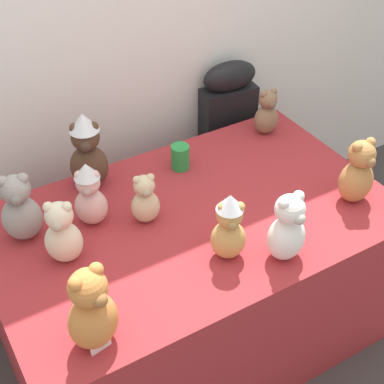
{
  "coord_description": "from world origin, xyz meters",
  "views": [
    {
      "loc": [
        -0.85,
        -1.18,
        2.17
      ],
      "look_at": [
        0.0,
        0.25,
        0.85
      ],
      "focal_mm": 52.7,
      "sensor_mm": 36.0,
      "label": 1
    }
  ],
  "objects_px": {
    "display_table": "(192,280)",
    "teddy_bear_ash": "(20,209)",
    "teddy_bear_honey": "(230,228)",
    "teddy_bear_snow": "(287,229)",
    "teddy_bear_ginger": "(92,311)",
    "teddy_bear_cocoa": "(87,152)",
    "teddy_bear_blush": "(90,195)",
    "teddy_bear_caramel": "(358,173)",
    "teddy_bear_sand": "(145,200)",
    "teddy_bear_cream": "(62,234)",
    "teddy_bear_mocha": "(267,113)",
    "party_cup_green": "(180,157)",
    "instrument_case": "(226,147)"
  },
  "relations": [
    {
      "from": "instrument_case",
      "to": "teddy_bear_cream",
      "type": "distance_m",
      "value": 1.27
    },
    {
      "from": "teddy_bear_cocoa",
      "to": "teddy_bear_blush",
      "type": "xyz_separation_m",
      "value": [
        -0.09,
        -0.22,
        -0.03
      ]
    },
    {
      "from": "display_table",
      "to": "teddy_bear_ginger",
      "type": "xyz_separation_m",
      "value": [
        -0.55,
        -0.36,
        0.51
      ]
    },
    {
      "from": "teddy_bear_snow",
      "to": "teddy_bear_caramel",
      "type": "relative_size",
      "value": 0.99
    },
    {
      "from": "instrument_case",
      "to": "teddy_bear_honey",
      "type": "bearing_deg",
      "value": -118.19
    },
    {
      "from": "teddy_bear_sand",
      "to": "teddy_bear_blush",
      "type": "xyz_separation_m",
      "value": [
        -0.18,
        0.1,
        0.03
      ]
    },
    {
      "from": "display_table",
      "to": "teddy_bear_ash",
      "type": "height_order",
      "value": "teddy_bear_ash"
    },
    {
      "from": "teddy_bear_sand",
      "to": "teddy_bear_cream",
      "type": "relative_size",
      "value": 0.83
    },
    {
      "from": "teddy_bear_snow",
      "to": "teddy_bear_blush",
      "type": "distance_m",
      "value": 0.73
    },
    {
      "from": "teddy_bear_honey",
      "to": "teddy_bear_ash",
      "type": "height_order",
      "value": "teddy_bear_ash"
    },
    {
      "from": "teddy_bear_ginger",
      "to": "teddy_bear_cocoa",
      "type": "height_order",
      "value": "teddy_bear_cocoa"
    },
    {
      "from": "teddy_bear_cream",
      "to": "teddy_bear_mocha",
      "type": "bearing_deg",
      "value": 44.84
    },
    {
      "from": "teddy_bear_honey",
      "to": "teddy_bear_cream",
      "type": "bearing_deg",
      "value": 177.0
    },
    {
      "from": "display_table",
      "to": "party_cup_green",
      "type": "relative_size",
      "value": 14.28
    },
    {
      "from": "display_table",
      "to": "teddy_bear_caramel",
      "type": "bearing_deg",
      "value": -21.49
    },
    {
      "from": "display_table",
      "to": "teddy_bear_ash",
      "type": "xyz_separation_m",
      "value": [
        -0.59,
        0.22,
        0.5
      ]
    },
    {
      "from": "teddy_bear_ash",
      "to": "display_table",
      "type": "bearing_deg",
      "value": -4.24
    },
    {
      "from": "teddy_bear_ash",
      "to": "teddy_bear_cream",
      "type": "bearing_deg",
      "value": -48.97
    },
    {
      "from": "teddy_bear_ginger",
      "to": "teddy_bear_blush",
      "type": "distance_m",
      "value": 0.56
    },
    {
      "from": "teddy_bear_snow",
      "to": "teddy_bear_cream",
      "type": "bearing_deg",
      "value": 146.2
    },
    {
      "from": "teddy_bear_caramel",
      "to": "party_cup_green",
      "type": "distance_m",
      "value": 0.74
    },
    {
      "from": "teddy_bear_snow",
      "to": "teddy_bear_honey",
      "type": "bearing_deg",
      "value": 144.9
    },
    {
      "from": "instrument_case",
      "to": "teddy_bear_blush",
      "type": "bearing_deg",
      "value": -148.85
    },
    {
      "from": "teddy_bear_sand",
      "to": "teddy_bear_cocoa",
      "type": "relative_size",
      "value": 0.63
    },
    {
      "from": "teddy_bear_ginger",
      "to": "teddy_bear_sand",
      "type": "bearing_deg",
      "value": 31.53
    },
    {
      "from": "teddy_bear_sand",
      "to": "teddy_bear_cream",
      "type": "distance_m",
      "value": 0.34
    },
    {
      "from": "teddy_bear_honey",
      "to": "teddy_bear_cocoa",
      "type": "xyz_separation_m",
      "value": [
        -0.26,
        0.64,
        0.03
      ]
    },
    {
      "from": "teddy_bear_cocoa",
      "to": "teddy_bear_caramel",
      "type": "bearing_deg",
      "value": -13.08
    },
    {
      "from": "teddy_bear_sand",
      "to": "teddy_bear_cream",
      "type": "height_order",
      "value": "teddy_bear_cream"
    },
    {
      "from": "teddy_bear_ginger",
      "to": "teddy_bear_caramel",
      "type": "bearing_deg",
      "value": -10.38
    },
    {
      "from": "display_table",
      "to": "teddy_bear_ash",
      "type": "distance_m",
      "value": 0.8
    },
    {
      "from": "party_cup_green",
      "to": "teddy_bear_caramel",
      "type": "bearing_deg",
      "value": -48.02
    },
    {
      "from": "teddy_bear_honey",
      "to": "teddy_bear_snow",
      "type": "bearing_deg",
      "value": -4.75
    },
    {
      "from": "teddy_bear_caramel",
      "to": "teddy_bear_mocha",
      "type": "bearing_deg",
      "value": 91.79
    },
    {
      "from": "teddy_bear_caramel",
      "to": "teddy_bear_mocha",
      "type": "distance_m",
      "value": 0.59
    },
    {
      "from": "teddy_bear_cocoa",
      "to": "teddy_bear_cream",
      "type": "height_order",
      "value": "teddy_bear_cocoa"
    },
    {
      "from": "teddy_bear_blush",
      "to": "teddy_bear_honey",
      "type": "bearing_deg",
      "value": -22.54
    },
    {
      "from": "teddy_bear_ginger",
      "to": "teddy_bear_mocha",
      "type": "xyz_separation_m",
      "value": [
        1.16,
        0.7,
        -0.04
      ]
    },
    {
      "from": "teddy_bear_ash",
      "to": "teddy_bear_cocoa",
      "type": "distance_m",
      "value": 0.37
    },
    {
      "from": "teddy_bear_caramel",
      "to": "teddy_bear_sand",
      "type": "distance_m",
      "value": 0.83
    },
    {
      "from": "teddy_bear_snow",
      "to": "teddy_bear_honey",
      "type": "relative_size",
      "value": 1.01
    },
    {
      "from": "instrument_case",
      "to": "teddy_bear_blush",
      "type": "height_order",
      "value": "teddy_bear_blush"
    },
    {
      "from": "display_table",
      "to": "teddy_bear_snow",
      "type": "bearing_deg",
      "value": -64.19
    },
    {
      "from": "teddy_bear_cream",
      "to": "teddy_bear_ginger",
      "type": "bearing_deg",
      "value": -68.36
    },
    {
      "from": "teddy_bear_ash",
      "to": "teddy_bear_cream",
      "type": "height_order",
      "value": "teddy_bear_ash"
    },
    {
      "from": "teddy_bear_caramel",
      "to": "party_cup_green",
      "type": "height_order",
      "value": "teddy_bear_caramel"
    },
    {
      "from": "display_table",
      "to": "teddy_bear_caramel",
      "type": "distance_m",
      "value": 0.82
    },
    {
      "from": "display_table",
      "to": "teddy_bear_cream",
      "type": "bearing_deg",
      "value": 176.79
    },
    {
      "from": "display_table",
      "to": "teddy_bear_cream",
      "type": "xyz_separation_m",
      "value": [
        -0.5,
        0.03,
        0.48
      ]
    },
    {
      "from": "teddy_bear_ash",
      "to": "teddy_bear_cocoa",
      "type": "height_order",
      "value": "teddy_bear_cocoa"
    }
  ]
}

